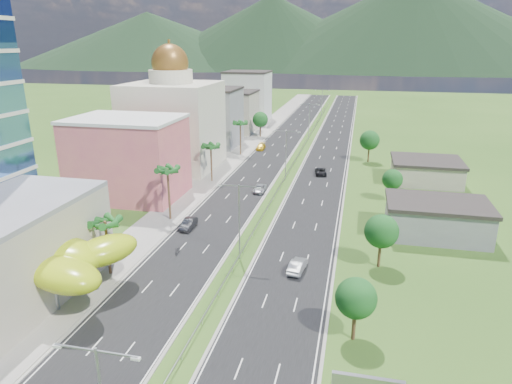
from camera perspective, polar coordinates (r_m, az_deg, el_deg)
The scene contains 33 objects.
ground at distance 56.56m, azimuth -4.68°, elevation -12.78°, with size 500.00×500.00×0.00m, color #2D5119.
road_left at distance 140.97m, azimuth 3.30°, elevation 6.36°, with size 11.00×260.00×0.04m, color black.
road_right at distance 139.36m, azimuth 9.42°, elevation 6.01°, with size 11.00×260.00×0.04m, color black.
sidewalk_left at distance 142.79m, azimuth -0.49°, elevation 6.56°, with size 7.00×260.00×0.12m, color gray.
median_guardrail at distance 122.39m, azimuth 5.36°, elevation 4.76°, with size 0.10×216.06×0.76m.
streetlight_median_b at distance 62.23m, azimuth -2.11°, elevation -2.80°, with size 6.04×0.25×11.00m.
streetlight_median_c at distance 99.79m, azimuth 3.77°, elevation 5.30°, with size 6.04×0.25×11.00m.
streetlight_median_d at distance 143.63m, azimuth 6.68°, elevation 9.22°, with size 6.04×0.25×11.00m.
streetlight_median_e at distance 188.02m, azimuth 8.24°, elevation 11.29°, with size 6.04×0.25×11.00m.
lime_canopy at distance 59.85m, azimuth -24.79°, elevation -7.31°, with size 18.00×15.00×7.40m.
pink_shophouse at distance 91.75m, azimuth -15.68°, elevation 3.98°, with size 20.00×15.00×15.00m, color #D0556B.
domed_building at distance 111.29m, azimuth -10.30°, elevation 8.83°, with size 20.00×20.00×28.70m.
midrise_grey at distance 134.57m, azimuth -5.69°, elevation 9.19°, with size 16.00×15.00×16.00m, color gray.
midrise_beige at distance 155.59m, azimuth -3.11°, elevation 9.92°, with size 16.00×15.00×13.00m, color #A79D8A.
midrise_white at distance 177.31m, azimuth -1.07°, elevation 11.79°, with size 16.00×15.00×18.00m, color silver.
shed_near at distance 77.00m, azimuth 21.62°, elevation -3.29°, with size 15.00×10.00×5.00m, color gray.
shed_far at distance 105.67m, azimuth 20.46°, elevation 2.36°, with size 14.00×12.00×4.40m, color #A79D8A.
palm_tree_b at distance 61.09m, azimuth -18.34°, elevation -3.86°, with size 3.60×3.60×8.10m.
palm_tree_c at distance 77.42m, azimuth -11.00°, elevation 2.50°, with size 3.60×3.60×9.60m.
palm_tree_d at distance 98.46m, azimuth -5.67°, elevation 5.55°, with size 3.60×3.60×8.60m.
palm_tree_e at distance 121.82m, azimuth -1.98°, elevation 8.46°, with size 3.60×3.60×9.40m.
leafy_tree_lfar at distance 146.26m, azimuth 0.54°, elevation 9.04°, with size 4.90×4.90×8.05m.
leafy_tree_ra at distance 47.78m, azimuth 12.40°, elevation -12.85°, with size 4.20×4.20×6.90m.
leafy_tree_rb at distance 62.95m, azimuth 15.42°, elevation -4.77°, with size 4.55×4.55×7.47m.
leafy_tree_rc at distance 89.84m, azimuth 16.69°, elevation 1.52°, with size 3.85×3.85×6.33m.
leafy_tree_rd at distance 118.48m, azimuth 14.01°, elevation 6.30°, with size 4.90×4.90×8.05m.
mountain_ridge at distance 498.96m, azimuth 18.48°, elevation 14.07°, with size 860.00×140.00×90.00m, color black, non-canonical shape.
car_dark_left at distance 75.48m, azimuth -8.42°, elevation -3.93°, with size 1.67×4.79×1.58m, color black.
car_silver_mid_left at distance 92.58m, azimuth 0.47°, elevation 0.44°, with size 2.28×4.94×1.37m, color #9C9DA3.
car_yellow_far_left at distance 129.54m, azimuth 0.61°, elevation 5.68°, with size 2.17×5.35×1.55m, color gold.
car_silver_right at distance 61.59m, azimuth 5.21°, elevation -9.13°, with size 1.70×4.88×1.61m, color #939499.
car_dark_far_right at distance 106.03m, azimuth 8.08°, elevation 2.61°, with size 2.45×5.32×1.48m, color black.
motorcycle at distance 67.16m, azimuth -9.76°, elevation -7.06°, with size 0.60×1.99×1.27m, color black.
Camera 1 is at (15.05, -46.07, 29.16)m, focal length 32.00 mm.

